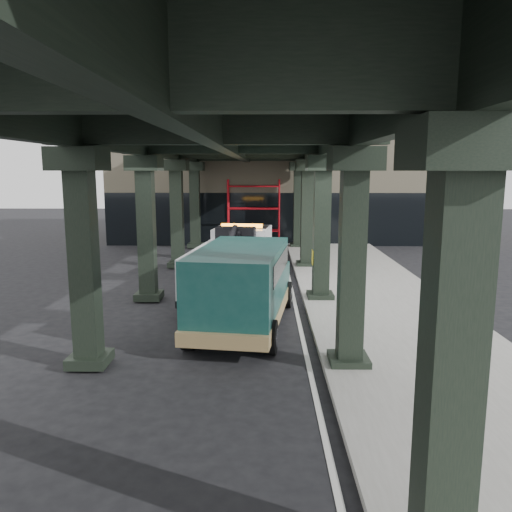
# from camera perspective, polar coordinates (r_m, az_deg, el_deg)

# --- Properties ---
(ground) EXTENTS (90.00, 90.00, 0.00)m
(ground) POSITION_cam_1_polar(r_m,az_deg,el_deg) (15.62, -1.46, -7.03)
(ground) COLOR black
(ground) RESTS_ON ground
(sidewalk) EXTENTS (5.00, 40.00, 0.15)m
(sidewalk) POSITION_cam_1_polar(r_m,az_deg,el_deg) (17.93, 13.40, -4.84)
(sidewalk) COLOR gray
(sidewalk) RESTS_ON ground
(lane_stripe) EXTENTS (0.12, 38.00, 0.01)m
(lane_stripe) POSITION_cam_1_polar(r_m,az_deg,el_deg) (17.56, 4.40, -5.14)
(lane_stripe) COLOR silver
(lane_stripe) RESTS_ON ground
(viaduct) EXTENTS (7.40, 32.00, 6.40)m
(viaduct) POSITION_cam_1_polar(r_m,az_deg,el_deg) (17.00, -2.63, 12.95)
(viaduct) COLOR black
(viaduct) RESTS_ON ground
(building) EXTENTS (22.00, 10.00, 8.00)m
(building) POSITION_cam_1_polar(r_m,az_deg,el_deg) (34.97, 3.25, 8.89)
(building) COLOR #C6B793
(building) RESTS_ON ground
(scaffolding) EXTENTS (3.08, 0.88, 4.00)m
(scaffolding) POSITION_cam_1_polar(r_m,az_deg,el_deg) (29.69, -0.26, 5.10)
(scaffolding) COLOR red
(scaffolding) RESTS_ON ground
(tow_truck) EXTENTS (3.04, 7.90, 2.53)m
(tow_truck) POSITION_cam_1_polar(r_m,az_deg,el_deg) (18.52, -2.49, -0.45)
(tow_truck) COLOR black
(tow_truck) RESTS_ON ground
(towed_van) EXTENTS (3.06, 6.21, 2.42)m
(towed_van) POSITION_cam_1_polar(r_m,az_deg,el_deg) (14.21, -1.52, -3.30)
(towed_van) COLOR #113D38
(towed_van) RESTS_ON ground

